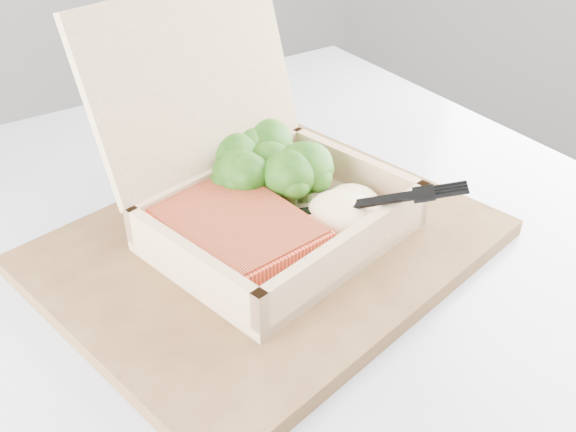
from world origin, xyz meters
TOP-DOWN VIEW (x-y plane):
  - cafe_table at (0.37, 0.08)m, footprint 0.88×0.88m
  - serving_tray at (0.42, 0.10)m, footprint 0.44×0.38m
  - takeout_container at (0.43, 0.13)m, footprint 0.26×0.26m
  - salmon_fillet at (0.39, 0.09)m, footprint 0.12×0.15m
  - broccoli_pile at (0.46, 0.16)m, footprint 0.13×0.13m
  - mashed_potatoes at (0.48, 0.06)m, footprint 0.10×0.09m
  - plastic_fork at (0.46, 0.07)m, footprint 0.14×0.11m
  - receipt at (0.43, 0.32)m, footprint 0.09×0.13m

SIDE VIEW (x-z plane):
  - cafe_table at x=0.37m, z-range 0.18..0.94m
  - receipt at x=0.43m, z-range 0.76..0.76m
  - serving_tray at x=0.42m, z-range 0.76..0.77m
  - salmon_fillet at x=0.39m, z-range 0.78..0.81m
  - mashed_potatoes at x=0.48m, z-range 0.78..0.82m
  - broccoli_pile at x=0.46m, z-range 0.78..0.83m
  - plastic_fork at x=0.46m, z-range 0.80..0.83m
  - takeout_container at x=0.43m, z-range 0.72..0.93m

